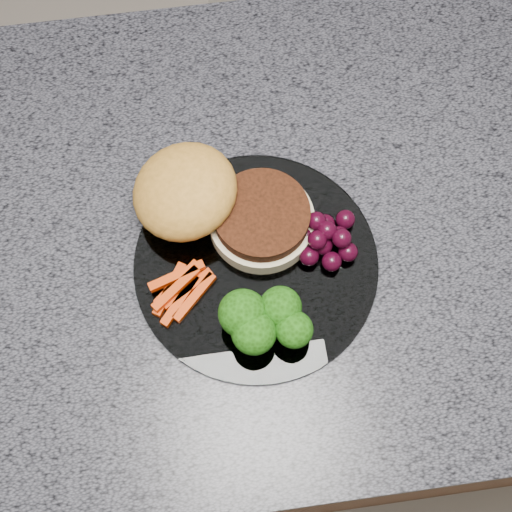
{
  "coord_description": "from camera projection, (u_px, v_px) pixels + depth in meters",
  "views": [
    {
      "loc": [
        -0.05,
        -0.31,
        1.61
      ],
      "look_at": [
        -0.02,
        -0.05,
        0.93
      ],
      "focal_mm": 50.0,
      "sensor_mm": 36.0,
      "label": 1
    }
  ],
  "objects": [
    {
      "name": "burger",
      "position": [
        212.0,
        203.0,
        0.75
      ],
      "size": [
        0.21,
        0.16,
        0.06
      ],
      "rotation": [
        0.0,
        0.0,
        -0.17
      ],
      "color": "beige",
      "rests_on": "plate"
    },
    {
      "name": "carrot_sticks",
      "position": [
        180.0,
        289.0,
        0.74
      ],
      "size": [
        0.07,
        0.07,
        0.02
      ],
      "rotation": [
        0.0,
        0.0,
        0.4
      ],
      "color": "#CC3403",
      "rests_on": "plate"
    },
    {
      "name": "grape_bunch",
      "position": [
        325.0,
        238.0,
        0.75
      ],
      "size": [
        0.08,
        0.07,
        0.04
      ],
      "rotation": [
        0.0,
        0.0,
        0.2
      ],
      "color": "black",
      "rests_on": "plate"
    },
    {
      "name": "countertop",
      "position": [
        266.0,
        226.0,
        0.8
      ],
      "size": [
        1.2,
        0.6,
        0.04
      ],
      "primitive_type": "cube",
      "color": "#484852",
      "rests_on": "island_cabinet"
    },
    {
      "name": "plate",
      "position": [
        256.0,
        264.0,
        0.76
      ],
      "size": [
        0.26,
        0.26,
        0.01
      ],
      "primitive_type": "cylinder",
      "color": "white",
      "rests_on": "countertop"
    },
    {
      "name": "island_cabinet",
      "position": [
        263.0,
        331.0,
        1.22
      ],
      "size": [
        1.2,
        0.6,
        0.86
      ],
      "primitive_type": "cube",
      "color": "brown",
      "rests_on": "ground"
    },
    {
      "name": "broccoli",
      "position": [
        263.0,
        320.0,
        0.7
      ],
      "size": [
        0.09,
        0.07,
        0.06
      ],
      "rotation": [
        0.0,
        0.0,
        -0.15
      ],
      "color": "#5B8430",
      "rests_on": "plate"
    }
  ]
}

